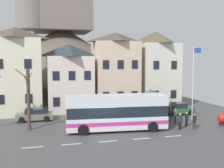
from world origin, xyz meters
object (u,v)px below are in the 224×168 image
object	(u,v)px
hilltop_castle	(62,59)
public_bench	(133,113)
townhouse_03	(115,71)
townhouse_04	(155,69)
transit_bus	(116,113)
pedestrian_03	(180,120)
pedestrian_02	(194,121)
harbour_buoy	(222,118)
parked_car_00	(177,109)
pedestrian_01	(187,118)
bus_shelter	(151,94)
townhouse_01	(16,71)
pedestrian_00	(175,115)
townhouse_02	(69,77)
parked_car_01	(35,115)
bare_tree_00	(28,99)
flagpole	(194,79)

from	to	relation	value
hilltop_castle	public_bench	world-z (taller)	hilltop_castle
townhouse_03	townhouse_04	distance (m)	6.22
transit_bus	pedestrian_03	distance (m)	6.26
townhouse_03	pedestrian_02	xyz separation A→B (m)	(4.80, -11.99, -4.41)
pedestrian_03	harbour_buoy	size ratio (longest dim) A/B	1.19
pedestrian_02	pedestrian_03	bearing A→B (deg)	177.19
hilltop_castle	parked_car_00	world-z (taller)	hilltop_castle
townhouse_04	pedestrian_01	size ratio (longest dim) A/B	7.35
townhouse_03	bus_shelter	size ratio (longest dim) A/B	2.90
townhouse_01	pedestrian_00	world-z (taller)	townhouse_01
pedestrian_02	pedestrian_03	xyz separation A→B (m)	(-1.53, 0.08, 0.11)
transit_bus	public_bench	distance (m)	6.37
townhouse_02	transit_bus	distance (m)	12.33
parked_car_00	bus_shelter	bearing A→B (deg)	-154.47
parked_car_01	transit_bus	bearing A→B (deg)	142.08
parked_car_01	bare_tree_00	bearing A→B (deg)	84.82
transit_bus	pedestrian_03	bearing A→B (deg)	-6.71
bare_tree_00	pedestrian_00	bearing A→B (deg)	-4.03
parked_car_01	townhouse_04	bearing A→B (deg)	-161.42
parked_car_00	townhouse_04	bearing A→B (deg)	95.07
flagpole	pedestrian_01	bearing A→B (deg)	-131.23
pedestrian_00	harbour_buoy	size ratio (longest dim) A/B	1.18
townhouse_01	pedestrian_03	xyz separation A→B (m)	(16.01, -11.92, -4.47)
bus_shelter	bare_tree_00	xyz separation A→B (m)	(-13.10, -1.18, 0.16)
pedestrian_01	harbour_buoy	xyz separation A→B (m)	(3.78, -0.60, -0.12)
parked_car_01	townhouse_01	bearing A→B (deg)	-61.64
townhouse_04	pedestrian_03	distance (m)	13.81
public_bench	flagpole	bearing A→B (deg)	-25.25
bus_shelter	pedestrian_00	bearing A→B (deg)	-49.27
townhouse_02	pedestrian_01	xyz separation A→B (m)	(10.69, -11.87, -3.55)
hilltop_castle	transit_bus	xyz separation A→B (m)	(2.98, -29.36, -5.25)
transit_bus	parked_car_01	distance (m)	9.96
townhouse_01	townhouse_02	bearing A→B (deg)	7.89
townhouse_02	parked_car_00	xyz separation A→B (m)	(12.67, -6.19, -3.72)
townhouse_02	pedestrian_03	world-z (taller)	townhouse_02
transit_bus	parked_car_00	distance (m)	10.83
townhouse_03	transit_bus	size ratio (longest dim) A/B	1.07
pedestrian_00	pedestrian_02	xyz separation A→B (m)	(0.72, -2.54, -0.07)
townhouse_04	bare_tree_00	bearing A→B (deg)	-151.73
townhouse_04	pedestrian_03	bearing A→B (deg)	-102.81
bare_tree_00	townhouse_04	bearing A→B (deg)	28.27
townhouse_02	townhouse_03	distance (m)	6.26
townhouse_02	pedestrian_00	size ratio (longest dim) A/B	5.55
townhouse_01	parked_car_00	size ratio (longest dim) A/B	2.68
public_bench	flagpole	size ratio (longest dim) A/B	0.20
townhouse_03	flagpole	bearing A→B (deg)	-50.83
townhouse_02	flagpole	xyz separation A→B (m)	(12.96, -9.28, 0.25)
public_bench	pedestrian_00	bearing A→B (deg)	-49.61
parked_car_00	pedestrian_03	distance (m)	7.40
pedestrian_03	flagpole	bearing A→B (deg)	44.98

